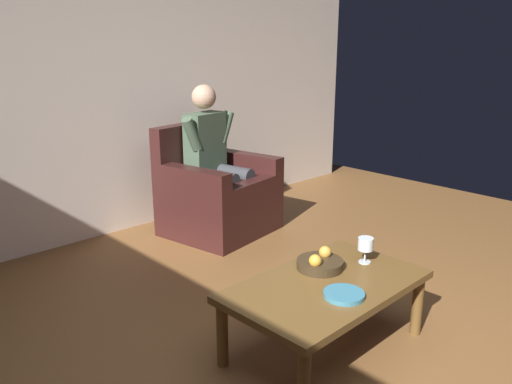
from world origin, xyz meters
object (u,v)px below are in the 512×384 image
(armchair, at_px, (216,195))
(person_seated, at_px, (216,156))
(wine_glass_near, at_px, (366,245))
(coffee_table, at_px, (326,291))
(fruit_bowl, at_px, (320,263))
(decorative_dish, at_px, (344,294))

(armchair, height_order, person_seated, person_seated)
(armchair, height_order, wine_glass_near, armchair)
(person_seated, xyz_separation_m, coffee_table, (0.74, 1.80, -0.33))
(coffee_table, distance_m, fruit_bowl, 0.20)
(person_seated, bearing_deg, coffee_table, 57.96)
(person_seated, xyz_separation_m, wine_glass_near, (0.38, 1.79, -0.18))
(wine_glass_near, bearing_deg, person_seated, -101.97)
(fruit_bowl, bearing_deg, person_seated, -110.63)
(armchair, relative_size, person_seated, 0.76)
(wine_glass_near, distance_m, decorative_dish, 0.46)
(coffee_table, bearing_deg, fruit_bowl, -129.33)
(coffee_table, xyz_separation_m, decorative_dish, (0.06, 0.16, 0.06))
(wine_glass_near, distance_m, fruit_bowl, 0.29)
(fruit_bowl, xyz_separation_m, decorative_dish, (0.17, 0.29, -0.02))
(wine_glass_near, height_order, decorative_dish, wine_glass_near)
(armchair, distance_m, decorative_dish, 2.11)
(armchair, bearing_deg, person_seated, 90.00)
(person_seated, relative_size, decorative_dish, 6.18)
(armchair, bearing_deg, decorative_dish, 58.15)
(wine_glass_near, xyz_separation_m, fruit_bowl, (0.25, -0.12, -0.07))
(coffee_table, relative_size, fruit_bowl, 4.21)
(wine_glass_near, bearing_deg, armchair, -101.95)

